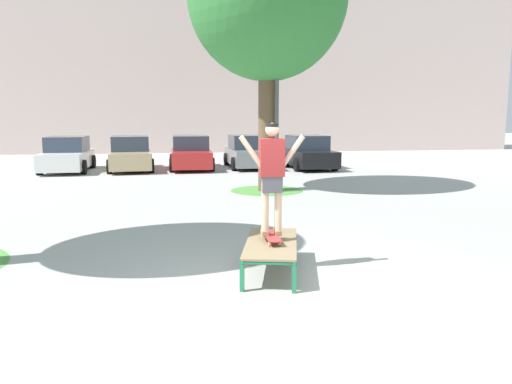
# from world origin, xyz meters

# --- Properties ---
(ground_plane) EXTENTS (120.00, 120.00, 0.00)m
(ground_plane) POSITION_xyz_m (0.00, 0.00, 0.00)
(ground_plane) COLOR #A8A8A3
(building_facade) EXTENTS (43.59, 4.00, 10.65)m
(building_facade) POSITION_xyz_m (0.27, 28.26, 5.32)
(building_facade) COLOR beige
(building_facade) RESTS_ON ground
(skate_box) EXTENTS (1.18, 2.02, 0.46)m
(skate_box) POSITION_xyz_m (0.04, 0.70, 0.41)
(skate_box) COLOR #237A4C
(skate_box) RESTS_ON ground
(skateboard) EXTENTS (0.23, 0.81, 0.09)m
(skateboard) POSITION_xyz_m (0.05, 0.74, 0.54)
(skateboard) COLOR #B23333
(skateboard) RESTS_ON skate_box
(skater) EXTENTS (1.00, 0.29, 1.69)m
(skater) POSITION_xyz_m (0.05, 0.74, 1.53)
(skater) COLOR beige
(skater) RESTS_ON skateboard
(grass_patch_mid_back) EXTENTS (2.32, 2.32, 0.01)m
(grass_patch_mid_back) POSITION_xyz_m (1.45, 8.96, 0.00)
(grass_patch_mid_back) COLOR #519342
(grass_patch_mid_back) RESTS_ON ground
(car_white) EXTENTS (1.98, 4.23, 1.50)m
(car_white) POSITION_xyz_m (-6.06, 15.93, 0.69)
(car_white) COLOR silver
(car_white) RESTS_ON ground
(car_tan) EXTENTS (2.18, 4.33, 1.50)m
(car_tan) POSITION_xyz_m (-3.42, 16.01, 0.69)
(car_tan) COLOR tan
(car_tan) RESTS_ON ground
(car_red) EXTENTS (1.94, 4.21, 1.50)m
(car_red) POSITION_xyz_m (-0.76, 16.17, 0.69)
(car_red) COLOR red
(car_red) RESTS_ON ground
(car_grey) EXTENTS (2.03, 4.26, 1.50)m
(car_grey) POSITION_xyz_m (1.89, 16.35, 0.69)
(car_grey) COLOR slate
(car_grey) RESTS_ON ground
(car_black) EXTENTS (2.02, 4.25, 1.50)m
(car_black) POSITION_xyz_m (4.54, 15.61, 0.69)
(car_black) COLOR black
(car_black) RESTS_ON ground
(light_post) EXTENTS (0.36, 0.36, 5.83)m
(light_post) POSITION_xyz_m (1.70, 8.63, 3.83)
(light_post) COLOR #4C4C51
(light_post) RESTS_ON ground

